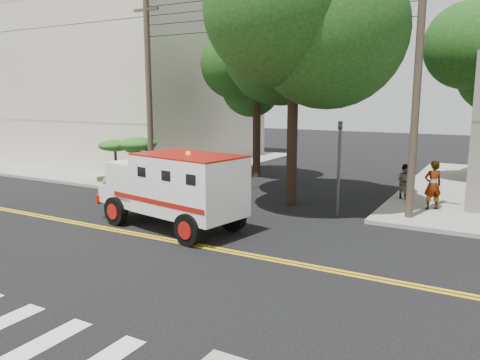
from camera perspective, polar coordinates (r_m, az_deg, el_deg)
The scene contains 13 objects.
ground at distance 15.18m, azimuth -8.99°, elevation -7.21°, with size 100.00×100.00×0.00m, color black.
sidewalk_nw at distance 33.84m, azimuth -12.77°, elevation 2.37°, with size 17.00×17.00×0.15m, color gray.
building_left at distance 36.01m, azimuth -13.87°, elevation 10.88°, with size 16.00×14.00×10.00m, color beige.
utility_pole_left at distance 22.70m, azimuth -11.04°, elevation 9.96°, with size 0.28×0.28×9.00m, color #382D23.
utility_pole_right at distance 17.73m, azimuth 20.70°, elevation 9.51°, with size 0.28×0.28×9.00m, color #382D23.
tree_main at distance 19.11m, azimuth 7.55°, elevation 18.19°, with size 6.08×5.70×9.85m.
tree_left at distance 25.95m, azimuth 2.51°, elevation 12.85°, with size 4.48×4.20×7.70m.
traffic_signal at distance 17.86m, azimuth 12.00°, elevation 2.62°, with size 0.15×0.18×3.60m.
accessibility_sign at distance 23.43m, azimuth -11.63°, elevation 2.25°, with size 0.45×0.10×2.02m.
palm_planter at distance 24.55m, azimuth -13.14°, elevation 3.21°, with size 3.52×2.63×2.36m.
armored_truck at distance 16.09m, azimuth -8.10°, elevation -0.70°, with size 6.06×3.17×2.63m.
pedestrian_a at distance 19.61m, azimuth 22.44°, elevation -0.58°, with size 0.70×0.46×1.92m, color gray.
pedestrian_b at distance 21.26m, azimuth 19.44°, elevation -0.16°, with size 0.74×0.57×1.51m, color gray.
Camera 1 is at (9.09, -11.31, 4.49)m, focal length 35.00 mm.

